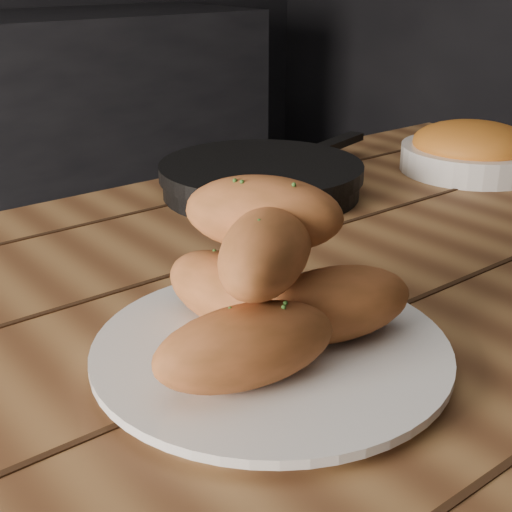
{
  "coord_description": "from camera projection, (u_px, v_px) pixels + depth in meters",
  "views": [
    {
      "loc": [
        -0.21,
        -0.56,
        1.06
      ],
      "look_at": [
        0.11,
        -0.14,
        0.84
      ],
      "focal_mm": 50.0,
      "sensor_mm": 36.0,
      "label": 1
    }
  ],
  "objects": [
    {
      "name": "bread_rolls",
      "position": [
        268.0,
        281.0,
        0.57
      ],
      "size": [
        0.25,
        0.2,
        0.13
      ],
      "color": "#AA5A2F",
      "rests_on": "plate"
    },
    {
      "name": "table",
      "position": [
        322.0,
        361.0,
        0.8
      ],
      "size": [
        1.38,
        0.84,
        0.75
      ],
      "color": "brown",
      "rests_on": "ground"
    },
    {
      "name": "bowl",
      "position": [
        472.0,
        150.0,
        1.11
      ],
      "size": [
        0.22,
        0.22,
        0.08
      ],
      "color": "white",
      "rests_on": "table"
    },
    {
      "name": "plate",
      "position": [
        271.0,
        353.0,
        0.59
      ],
      "size": [
        0.3,
        0.3,
        0.02
      ],
      "color": "white",
      "rests_on": "table"
    },
    {
      "name": "skillet",
      "position": [
        262.0,
        178.0,
        1.01
      ],
      "size": [
        0.42,
        0.29,
        0.05
      ],
      "color": "black",
      "rests_on": "table"
    }
  ]
}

